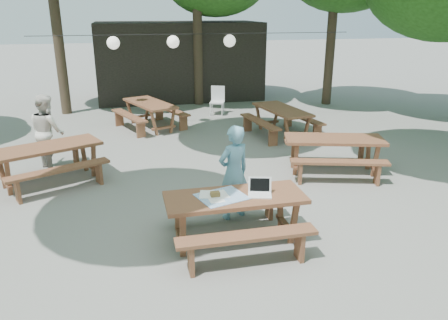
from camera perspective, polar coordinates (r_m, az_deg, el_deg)
name	(u,v)px	position (r m, az deg, el deg)	size (l,w,h in m)	color
ground	(232,215)	(7.36, 1.09, -7.21)	(80.00, 80.00, 0.00)	slate
pavilion	(179,60)	(17.13, -5.95, 12.84)	(6.00, 3.00, 2.80)	black
main_picnic_table	(235,218)	(6.40, 1.42, -7.64)	(2.00, 1.58, 0.75)	#57321E
picnic_table_nw	(49,164)	(9.24, -21.93, -0.44)	(2.38, 2.22, 0.75)	#57321E
picnic_table_ne	(333,154)	(9.39, 14.06, 0.70)	(2.26, 2.04, 0.75)	#57321E
picnic_table_far_w	(150,115)	(12.73, -9.59, 5.84)	(2.17, 2.35, 0.75)	#57321E
picnic_table_far_e	(281,122)	(11.88, 7.51, 4.99)	(1.87, 2.13, 0.75)	#57321E
woman	(234,173)	(7.00, 1.29, -1.65)	(0.57, 0.37, 1.56)	#67A1BC
second_person	(48,131)	(10.06, -22.05, 3.51)	(0.77, 0.60, 1.59)	silver
plastic_chair	(217,107)	(14.25, -0.90, 6.99)	(0.57, 0.57, 0.90)	silver
laptop	(260,190)	(6.28, 4.69, -3.97)	(0.39, 0.34, 0.24)	white
tabletop_clutter	(220,196)	(6.20, -0.55, -4.73)	(0.78, 0.72, 0.08)	#3777BE
paper_lanterns	(174,42)	(12.50, -6.61, 15.10)	(9.00, 0.34, 0.38)	black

